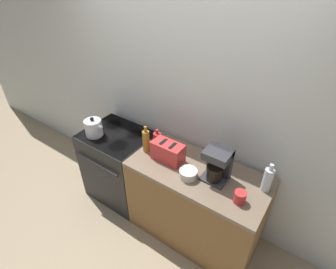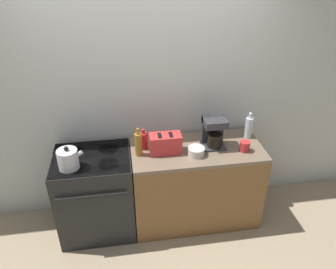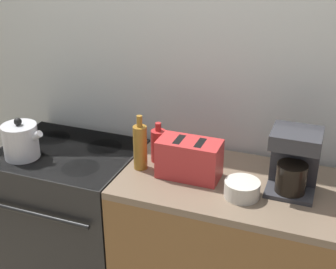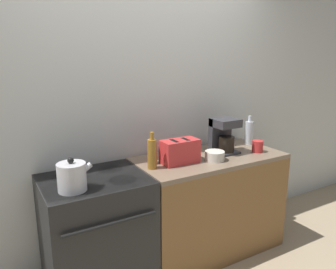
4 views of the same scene
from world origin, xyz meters
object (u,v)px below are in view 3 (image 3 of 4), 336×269
object	(u,v)px
bottle_amber	(140,147)
bowl	(242,189)
kettle	(21,141)
toaster	(189,159)
bottle_red	(158,145)
stove	(73,218)
coffee_maker	(294,159)

from	to	relation	value
bottle_amber	bowl	distance (m)	0.55
kettle	bottle_amber	world-z (taller)	bottle_amber
toaster	bottle_red	distance (m)	0.22
stove	coffee_maker	size ratio (longest dim) A/B	2.88
toaster	bottle_amber	distance (m)	0.26
toaster	bottle_red	size ratio (longest dim) A/B	1.42
bottle_red	bowl	world-z (taller)	bottle_red
stove	toaster	bearing A→B (deg)	-1.16
toaster	bottle_amber	bearing A→B (deg)	-178.22
kettle	bottle_amber	bearing A→B (deg)	10.00
bottle_red	bowl	xyz separation A→B (m)	(0.48, -0.19, -0.05)
bottle_red	kettle	bearing A→B (deg)	-162.40
stove	kettle	bearing A→B (deg)	-143.34
kettle	bottle_red	xyz separation A→B (m)	(0.69, 0.22, -0.00)
toaster	bottle_amber	size ratio (longest dim) A/B	1.06
toaster	bowl	xyz separation A→B (m)	(0.28, -0.09, -0.06)
bottle_red	coffee_maker	bearing A→B (deg)	-4.18
coffee_maker	kettle	bearing A→B (deg)	-173.01
toaster	bottle_red	world-z (taller)	bottle_red
kettle	bowl	distance (m)	1.18
toaster	coffee_maker	bearing A→B (deg)	5.74
toaster	bottle_red	bearing A→B (deg)	153.86
kettle	bottle_amber	distance (m)	0.64
kettle	coffee_maker	distance (m)	1.39
stove	toaster	xyz separation A→B (m)	(0.71, -0.01, 0.53)
toaster	coffee_maker	distance (m)	0.49
bottle_amber	bottle_red	world-z (taller)	bottle_amber
stove	bottle_red	size ratio (longest dim) A/B	4.17
coffee_maker	bottle_red	bearing A→B (deg)	175.82
bottle_amber	bowl	size ratio (longest dim) A/B	1.76
bowl	stove	bearing A→B (deg)	174.01
stove	bottle_red	xyz separation A→B (m)	(0.51, 0.08, 0.52)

